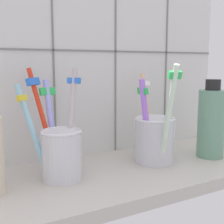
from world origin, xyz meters
TOP-DOWN VIEW (x-y plane):
  - counter_slab at (0.00, 0.00)cm, footprint 64.00×22.00cm
  - tile_wall_back at (0.00, 12.00)cm, footprint 64.00×2.20cm
  - toothbrush_cup_left at (-8.95, 1.38)cm, footprint 10.47×10.40cm
  - toothbrush_cup_right at (8.78, 0.77)cm, footprint 7.96×16.40cm
  - soap_bottle at (20.22, -1.81)cm, footprint 5.09×5.09cm

SIDE VIEW (x-z plane):
  - counter_slab at x=0.00cm, z-range 0.00..2.00cm
  - toothbrush_cup_right at x=8.78cm, z-range -2.25..15.64cm
  - toothbrush_cup_left at x=-8.95cm, z-range -1.79..15.40cm
  - soap_bottle at x=20.22cm, z-range 1.33..16.25cm
  - tile_wall_back at x=0.00cm, z-range 0.00..45.00cm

